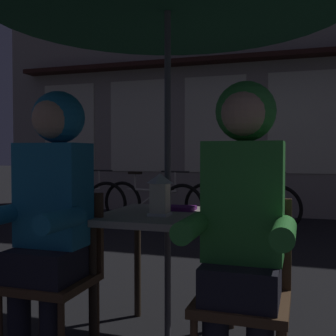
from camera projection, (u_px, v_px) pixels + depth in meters
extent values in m
cube|color=#B2AD9E|center=(168.00, 216.00, 2.37)|extent=(0.72, 0.72, 0.04)
cylinder|color=#2D2319|center=(93.00, 293.00, 2.18)|extent=(0.04, 0.04, 0.70)
cylinder|color=#2D2319|center=(210.00, 306.00, 1.99)|extent=(0.04, 0.04, 0.70)
cylinder|color=#2D2319|center=(138.00, 263.00, 2.77)|extent=(0.04, 0.04, 0.70)
cylinder|color=#2D2319|center=(231.00, 271.00, 2.58)|extent=(0.04, 0.04, 0.70)
cylinder|color=#4C4C51|center=(168.00, 145.00, 2.36)|extent=(0.04, 0.04, 2.25)
cube|color=white|center=(160.00, 214.00, 2.28)|extent=(0.11, 0.11, 0.02)
cube|color=white|center=(160.00, 198.00, 2.28)|extent=(0.09, 0.09, 0.16)
pyramid|color=white|center=(160.00, 178.00, 2.28)|extent=(0.11, 0.11, 0.06)
cube|color=#513823|center=(50.00, 282.00, 2.11)|extent=(0.40, 0.40, 0.04)
cylinder|color=#513823|center=(97.00, 318.00, 2.23)|extent=(0.03, 0.03, 0.41)
cylinder|color=#513823|center=(42.00, 311.00, 2.33)|extent=(0.03, 0.03, 0.41)
cube|color=#513823|center=(69.00, 230.00, 2.28)|extent=(0.40, 0.03, 0.42)
cube|color=#513823|center=(242.00, 303.00, 1.81)|extent=(0.40, 0.40, 0.04)
cylinder|color=#513823|center=(211.00, 333.00, 2.04)|extent=(0.03, 0.03, 0.41)
cube|color=#513823|center=(248.00, 242.00, 1.98)|extent=(0.40, 0.03, 0.42)
cylinder|color=black|center=(52.00, 335.00, 1.97)|extent=(0.11, 0.11, 0.45)
cylinder|color=black|center=(19.00, 330.00, 2.02)|extent=(0.11, 0.11, 0.45)
cube|color=black|center=(50.00, 263.00, 2.11)|extent=(0.32, 0.36, 0.16)
cube|color=teal|center=(54.00, 194.00, 2.13)|extent=(0.34, 0.22, 0.52)
cylinder|color=teal|center=(61.00, 220.00, 1.87)|extent=(0.09, 0.30, 0.09)
sphere|color=tan|center=(53.00, 119.00, 2.12)|extent=(0.21, 0.21, 0.21)
sphere|color=teal|center=(59.00, 117.00, 2.17)|extent=(0.27, 0.27, 0.27)
cube|color=black|center=(242.00, 280.00, 1.81)|extent=(0.32, 0.36, 0.16)
cube|color=#338C38|center=(244.00, 201.00, 1.84)|extent=(0.34, 0.22, 0.52)
cylinder|color=#338C38|center=(284.00, 233.00, 1.58)|extent=(0.09, 0.30, 0.09)
cylinder|color=#338C38|center=(191.00, 227.00, 1.69)|extent=(0.09, 0.30, 0.09)
sphere|color=tan|center=(244.00, 113.00, 1.82)|extent=(0.21, 0.21, 0.21)
sphere|color=#338C38|center=(246.00, 112.00, 1.87)|extent=(0.27, 0.27, 0.27)
cube|color=#9E9389|center=(259.00, 40.00, 7.44)|extent=(10.00, 0.60, 6.20)
cube|color=#EAE5C6|center=(69.00, 128.00, 8.32)|extent=(1.10, 0.02, 1.70)
cube|color=#EAE5C6|center=(138.00, 126.00, 7.87)|extent=(1.10, 0.02, 1.70)
cube|color=#EAE5C6|center=(215.00, 124.00, 7.42)|extent=(1.10, 0.02, 1.70)
cube|color=#EAE5C6|center=(302.00, 122.00, 6.97)|extent=(1.10, 0.02, 1.70)
cube|color=#331914|center=(256.00, 57.00, 7.02)|extent=(9.00, 0.36, 0.08)
torus|color=black|center=(107.00, 203.00, 6.34)|extent=(0.66, 0.05, 0.66)
torus|color=black|center=(48.00, 201.00, 6.64)|extent=(0.66, 0.05, 0.66)
cylinder|color=#ADA89E|center=(76.00, 188.00, 6.48)|extent=(0.84, 0.04, 0.04)
cylinder|color=#ADA89E|center=(70.00, 200.00, 6.52)|extent=(0.61, 0.04, 0.44)
cylinder|color=#ADA89E|center=(60.00, 180.00, 6.56)|extent=(0.02, 0.02, 0.24)
cube|color=black|center=(60.00, 172.00, 6.56)|extent=(0.20, 0.08, 0.04)
cylinder|color=#ADA89E|center=(99.00, 180.00, 6.36)|extent=(0.02, 0.02, 0.28)
cylinder|color=black|center=(99.00, 171.00, 6.36)|extent=(0.44, 0.03, 0.02)
torus|color=black|center=(183.00, 207.00, 5.89)|extent=(0.66, 0.17, 0.66)
torus|color=black|center=(123.00, 203.00, 6.38)|extent=(0.66, 0.17, 0.66)
cylinder|color=#ADA89E|center=(152.00, 190.00, 6.13)|extent=(0.83, 0.18, 0.04)
cylinder|color=#ADA89E|center=(144.00, 202.00, 6.19)|extent=(0.60, 0.14, 0.44)
cylinder|color=#ADA89E|center=(135.00, 182.00, 6.26)|extent=(0.02, 0.02, 0.24)
cube|color=black|center=(135.00, 173.00, 6.25)|extent=(0.21, 0.11, 0.04)
cylinder|color=#ADA89E|center=(175.00, 182.00, 5.94)|extent=(0.02, 0.02, 0.28)
cylinder|color=black|center=(175.00, 172.00, 5.94)|extent=(0.44, 0.10, 0.02)
torus|color=black|center=(278.00, 209.00, 5.70)|extent=(0.66, 0.10, 0.66)
torus|color=black|center=(206.00, 205.00, 6.09)|extent=(0.66, 0.10, 0.66)
cylinder|color=#ADA89E|center=(241.00, 192.00, 5.89)|extent=(0.84, 0.10, 0.04)
cylinder|color=#ADA89E|center=(232.00, 204.00, 5.94)|extent=(0.61, 0.08, 0.44)
cylinder|color=#ADA89E|center=(221.00, 183.00, 5.99)|extent=(0.02, 0.02, 0.24)
cube|color=black|center=(221.00, 174.00, 5.99)|extent=(0.21, 0.10, 0.04)
cylinder|color=#ADA89E|center=(269.00, 183.00, 5.74)|extent=(0.02, 0.02, 0.28)
cylinder|color=black|center=(269.00, 172.00, 5.73)|extent=(0.44, 0.06, 0.02)
cube|color=#661E7A|center=(178.00, 208.00, 2.51)|extent=(0.20, 0.14, 0.02)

